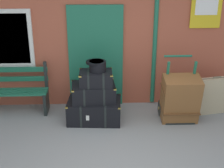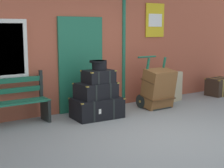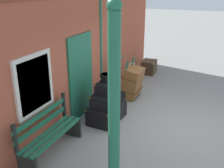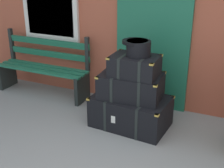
# 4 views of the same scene
# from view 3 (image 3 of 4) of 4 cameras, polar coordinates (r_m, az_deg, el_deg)

# --- Properties ---
(ground_plane) EXTENTS (60.00, 60.00, 0.00)m
(ground_plane) POSITION_cam_3_polar(r_m,az_deg,el_deg) (6.69, 13.59, -9.05)
(ground_plane) COLOR gray
(brick_facade) EXTENTS (10.40, 0.35, 3.20)m
(brick_facade) POSITION_cam_3_polar(r_m,az_deg,el_deg) (6.91, -7.00, 6.66)
(brick_facade) COLOR #AD5138
(brick_facade) RESTS_ON ground
(lamp_post) EXTENTS (0.28, 0.28, 3.12)m
(lamp_post) POSITION_cam_3_polar(r_m,az_deg,el_deg) (3.43, 0.40, -16.11)
(lamp_post) COLOR #1E6647
(lamp_post) RESTS_ON ground
(platform_bench) EXTENTS (1.60, 0.43, 1.01)m
(platform_bench) POSITION_cam_3_polar(r_m,az_deg,el_deg) (5.56, -13.02, -10.23)
(platform_bench) COLOR #1E6647
(platform_bench) RESTS_ON ground
(steamer_trunk_base) EXTENTS (1.05, 0.72, 0.43)m
(steamer_trunk_base) POSITION_cam_3_polar(r_m,az_deg,el_deg) (6.78, -1.09, -6.01)
(steamer_trunk_base) COLOR black
(steamer_trunk_base) RESTS_ON ground
(steamer_trunk_middle) EXTENTS (0.84, 0.60, 0.33)m
(steamer_trunk_middle) POSITION_cam_3_polar(r_m,az_deg,el_deg) (6.62, -1.29, -3.15)
(steamer_trunk_middle) COLOR black
(steamer_trunk_middle) RESTS_ON steamer_trunk_base
(steamer_trunk_top) EXTENTS (0.61, 0.46, 0.27)m
(steamer_trunk_top) POSITION_cam_3_polar(r_m,az_deg,el_deg) (6.54, -0.94, -0.69)
(steamer_trunk_top) COLOR black
(steamer_trunk_top) RESTS_ON steamer_trunk_middle
(round_hatbox) EXTENTS (0.36, 0.32, 0.20)m
(round_hatbox) POSITION_cam_3_polar(r_m,az_deg,el_deg) (6.49, -1.03, 1.42)
(round_hatbox) COLOR black
(round_hatbox) RESTS_ON steamer_trunk_top
(porters_trolley) EXTENTS (0.71, 0.60, 1.20)m
(porters_trolley) POSITION_cam_3_polar(r_m,az_deg,el_deg) (8.15, 3.14, -0.82)
(porters_trolley) COLOR black
(porters_trolley) RESTS_ON ground
(large_brown_trunk) EXTENTS (0.70, 0.57, 0.94)m
(large_brown_trunk) POSITION_cam_3_polar(r_m,az_deg,el_deg) (8.03, 4.33, 0.31)
(large_brown_trunk) COLOR brown
(large_brown_trunk) RESTS_ON ground
(suitcase_brown) EXTENTS (0.69, 0.28, 0.79)m
(suitcase_brown) POSITION_cam_3_polar(r_m,az_deg,el_deg) (8.86, 4.01, 1.64)
(suitcase_brown) COLOR tan
(suitcase_brown) RESTS_ON ground
(corner_trunk) EXTENTS (0.71, 0.51, 0.49)m
(corner_trunk) POSITION_cam_3_polar(r_m,az_deg,el_deg) (10.39, 7.75, 3.60)
(corner_trunk) COLOR #332319
(corner_trunk) RESTS_ON ground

